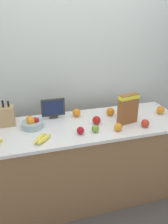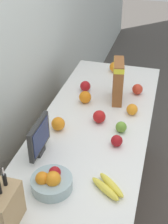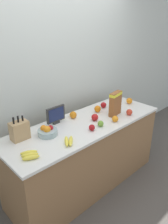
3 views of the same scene
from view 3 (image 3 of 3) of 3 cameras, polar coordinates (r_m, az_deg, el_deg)
The scene contains 18 objects.
ground_plane at distance 3.04m, azimuth 0.43°, elevation -17.82°, with size 14.00×14.00×0.00m, color #514C47.
wall_back at distance 2.80m, azimuth -7.58°, elevation 8.72°, with size 9.00×0.06×2.60m.
counter at distance 2.77m, azimuth 0.46°, elevation -10.97°, with size 2.03×0.70×0.88m.
knife_block at distance 2.27m, azimuth -16.49°, elevation -4.66°, with size 0.18×0.11×0.30m.
small_monitor at distance 2.49m, azimuth -7.37°, elevation -0.68°, with size 0.24×0.03×0.21m.
cereal_box at distance 2.71m, azimuth 8.20°, elevation 2.42°, with size 0.21×0.11×0.30m.
fruit_bowl at distance 2.30m, azimuth -9.55°, elevation -5.02°, with size 0.20×0.20×0.11m.
banana_bunch_left at distance 2.15m, azimuth -4.04°, elevation -7.57°, with size 0.18×0.19×0.04m.
banana_bunch_right at distance 2.01m, azimuth -13.99°, elevation -10.85°, with size 0.18×0.18×0.04m.
apple_rightmost at distance 2.36m, azimuth 2.04°, elevation -4.09°, with size 0.07×0.07×0.07m, color #A31419.
apple_rear at distance 2.78m, azimuth 11.75°, elevation -0.04°, with size 0.08×0.08×0.08m, color red.
apple_front at distance 2.58m, azimuth 2.84°, elevation -1.38°, with size 0.08×0.08×0.08m, color red.
apple_near_bananas at distance 2.95m, azimuth 5.11°, elevation 1.82°, with size 0.08×0.08×0.08m, color #A31419.
apple_by_knife_block at distance 2.45m, azimuth 4.36°, elevation -3.05°, with size 0.07×0.07×0.07m, color #6B9E33.
orange_back_center at distance 2.58m, azimuth 8.13°, elevation -1.79°, with size 0.07×0.07×0.07m, color orange.
orange_mid_left at distance 2.64m, azimuth -2.86°, elevation -0.76°, with size 0.08×0.08×0.08m, color orange.
orange_near_bowl at distance 2.82m, azimuth 3.57°, elevation 0.83°, with size 0.09×0.09×0.09m, color orange.
orange_by_cereal at distance 3.15m, azimuth 11.76°, elevation 2.88°, with size 0.09×0.09×0.09m, color orange.
Camera 3 is at (-1.58, -1.64, 2.02)m, focal length 35.00 mm.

